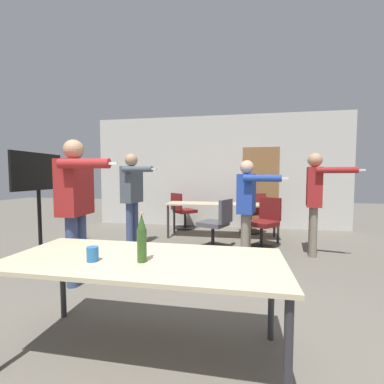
{
  "coord_description": "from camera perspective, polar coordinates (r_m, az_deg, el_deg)",
  "views": [
    {
      "loc": [
        0.55,
        -1.5,
        1.34
      ],
      "look_at": [
        -0.12,
        2.17,
        1.1
      ],
      "focal_mm": 24.0,
      "sensor_mm": 36.0,
      "label": 1
    }
  ],
  "objects": [
    {
      "name": "conference_table_near",
      "position": [
        1.98,
        -10.6,
        -15.82
      ],
      "size": [
        2.02,
        0.84,
        0.74
      ],
      "color": "#C6B793",
      "rests_on": "ground_plane"
    },
    {
      "name": "office_chair_mid_tucked",
      "position": [
        4.93,
        15.72,
        -7.01
      ],
      "size": [
        0.68,
        0.69,
        0.93
      ],
      "rotation": [
        0.0,
        0.0,
        2.45
      ],
      "color": "black",
      "rests_on": "ground_plane"
    },
    {
      "name": "drink_cup",
      "position": [
        1.97,
        -21.22,
        -12.73
      ],
      "size": [
        0.08,
        0.08,
        0.1
      ],
      "color": "#2866A3",
      "rests_on": "conference_table_near"
    },
    {
      "name": "person_center_tall",
      "position": [
        4.05,
        12.19,
        -1.99
      ],
      "size": [
        0.7,
        0.7,
        1.57
      ],
      "rotation": [
        0.0,
        0.0,
        -1.77
      ],
      "color": "slate",
      "rests_on": "ground_plane"
    },
    {
      "name": "tv_screen",
      "position": [
        4.96,
        -30.95,
        0.07
      ],
      "size": [
        0.44,
        1.06,
        1.71
      ],
      "rotation": [
        0.0,
        0.0,
        1.57
      ],
      "color": "black",
      "rests_on": "ground_plane"
    },
    {
      "name": "conference_table_far",
      "position": [
        5.55,
        6.68,
        -3.19
      ],
      "size": [
        2.37,
        0.65,
        0.74
      ],
      "color": "#C6B793",
      "rests_on": "ground_plane"
    },
    {
      "name": "ground_plane",
      "position": [
        2.09,
        -9.26,
        -36.4
      ],
      "size": [
        24.0,
        24.0,
        0.0
      ],
      "primitive_type": "plane",
      "color": "#666056"
    },
    {
      "name": "person_left_plaid",
      "position": [
        4.69,
        25.65,
        -0.32
      ],
      "size": [
        0.74,
        0.68,
        1.71
      ],
      "rotation": [
        0.0,
        0.0,
        -1.76
      ],
      "color": "slate",
      "rests_on": "ground_plane"
    },
    {
      "name": "back_wall",
      "position": [
        6.75,
        5.82,
        4.44
      ],
      "size": [
        6.54,
        0.12,
        2.88
      ],
      "color": "beige",
      "rests_on": "ground_plane"
    },
    {
      "name": "person_far_watching",
      "position": [
        3.43,
        -24.32,
        -1.17
      ],
      "size": [
        0.82,
        0.67,
        1.77
      ],
      "rotation": [
        0.0,
        0.0,
        -1.53
      ],
      "color": "#3D4C75",
      "rests_on": "ground_plane"
    },
    {
      "name": "beer_bottle",
      "position": [
        1.84,
        -11.1,
        -10.19
      ],
      "size": [
        0.07,
        0.07,
        0.34
      ],
      "color": "#2D511E",
      "rests_on": "conference_table_near"
    },
    {
      "name": "office_chair_side_rolled",
      "position": [
        4.72,
        5.48,
        -7.5
      ],
      "size": [
        0.66,
        0.62,
        0.92
      ],
      "rotation": [
        0.0,
        0.0,
        1.16
      ],
      "color": "black",
      "rests_on": "ground_plane"
    },
    {
      "name": "person_near_casual",
      "position": [
        4.85,
        -13.08,
        0.27
      ],
      "size": [
        0.76,
        0.71,
        1.74
      ],
      "rotation": [
        0.0,
        0.0,
        -1.76
      ],
      "color": "#3D4C75",
      "rests_on": "ground_plane"
    },
    {
      "name": "office_chair_far_left",
      "position": [
        6.46,
        -2.11,
        -4.53
      ],
      "size": [
        0.68,
        0.69,
        0.9
      ],
      "rotation": [
        0.0,
        0.0,
        5.52
      ],
      "color": "black",
      "rests_on": "ground_plane"
    },
    {
      "name": "office_chair_near_pushed",
      "position": [
        6.12,
        13.26,
        -4.85
      ],
      "size": [
        0.64,
        0.67,
        0.94
      ],
      "rotation": [
        0.0,
        0.0,
        0.48
      ],
      "color": "black",
      "rests_on": "ground_plane"
    }
  ]
}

